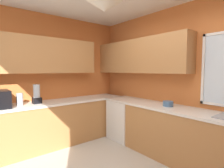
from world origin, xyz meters
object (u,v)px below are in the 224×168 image
Objects in this scene: kettle at (20,99)px; blender_appliance at (37,95)px; bowl at (168,104)px; dishwasher at (125,120)px.

kettle is 0.30m from blender_appliance.
blender_appliance is (-0.02, 0.29, 0.05)m from kettle.
kettle is at bearing -130.33° from bowl.
blender_appliance reaches higher than kettle.
bowl reaches higher than dishwasher.
dishwasher is 3.80× the size of kettle.
bowl is at bearing 1.64° from dishwasher.
kettle is (-0.64, -1.96, 0.58)m from dishwasher.
dishwasher is 1.90m from blender_appliance.
bowl is 2.41m from blender_appliance.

